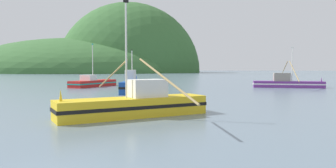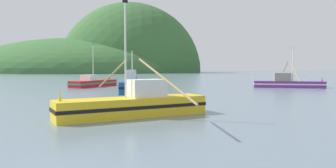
# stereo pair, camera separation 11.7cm
# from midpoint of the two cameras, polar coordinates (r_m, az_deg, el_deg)

# --- Properties ---
(hill_mid_left) EXTENTS (141.82, 113.46, 42.36)m
(hill_mid_left) POSITION_cam_midpoint_polar(r_m,az_deg,el_deg) (210.93, -16.20, 2.05)
(hill_mid_left) COLOR #386633
(hill_mid_left) RESTS_ON ground
(hill_far_center) EXTENTS (88.68, 70.94, 85.26)m
(hill_far_center) POSITION_cam_midpoint_polar(r_m,az_deg,el_deg) (198.21, -7.21, 2.09)
(hill_far_center) COLOR #386633
(hill_far_center) RESTS_ON ground
(fishing_boat_purple) EXTENTS (10.72, 17.85, 6.38)m
(fishing_boat_purple) POSITION_cam_midpoint_polar(r_m,az_deg,el_deg) (53.64, 20.50, 0.18)
(fishing_boat_purple) COLOR #6B2D84
(fishing_boat_purple) RESTS_ON ground
(fishing_boat_red) EXTENTS (4.67, 9.96, 7.10)m
(fishing_boat_red) POSITION_cam_midpoint_polar(r_m,az_deg,el_deg) (54.13, -13.36, 0.22)
(fishing_boat_red) COLOR red
(fishing_boat_red) RESTS_ON ground
(fishing_boat_yellow) EXTENTS (10.01, 11.46, 7.55)m
(fishing_boat_yellow) POSITION_cam_midpoint_polar(r_m,az_deg,el_deg) (21.05, -6.05, -3.65)
(fishing_boat_yellow) COLOR gold
(fishing_boat_yellow) RESTS_ON ground
(fishing_boat_blue) EXTENTS (3.37, 10.10, 5.61)m
(fishing_boat_blue) POSITION_cam_midpoint_polar(r_m,az_deg,el_deg) (41.61, -6.63, -0.19)
(fishing_boat_blue) COLOR #19479E
(fishing_boat_blue) RESTS_ON ground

